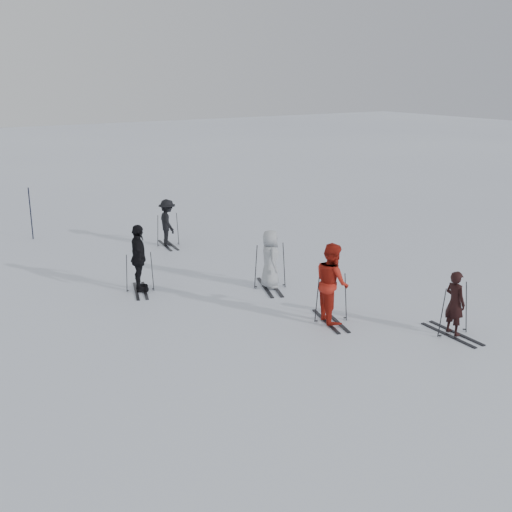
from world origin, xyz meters
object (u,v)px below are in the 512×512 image
(skier_uphill_far, at_px, (168,223))
(piste_marker, at_px, (31,213))
(skier_red, at_px, (332,284))
(skier_near_dark, at_px, (455,304))
(skier_uphill_left, at_px, (139,259))
(skier_grey, at_px, (270,260))

(skier_uphill_far, bearing_deg, piste_marker, 55.73)
(skier_red, height_order, piste_marker, skier_red)
(skier_near_dark, bearing_deg, skier_uphill_left, 39.29)
(skier_near_dark, xyz_separation_m, skier_grey, (-1.73, 5.02, 0.06))
(skier_near_dark, relative_size, skier_uphill_far, 0.94)
(skier_uphill_left, bearing_deg, skier_grey, -99.39)
(skier_red, xyz_separation_m, skier_uphill_far, (-0.38, 8.53, -0.17))
(skier_near_dark, bearing_deg, skier_red, 43.91)
(skier_red, distance_m, skier_grey, 2.89)
(skier_uphill_far, relative_size, piste_marker, 0.85)
(skier_red, height_order, skier_uphill_far, skier_red)
(skier_grey, relative_size, skier_uphill_left, 0.88)
(skier_uphill_left, height_order, piste_marker, piste_marker)
(skier_near_dark, height_order, skier_uphill_far, skier_uphill_far)
(skier_near_dark, distance_m, skier_red, 2.84)
(skier_uphill_far, bearing_deg, skier_uphill_left, 154.51)
(skier_uphill_far, distance_m, piste_marker, 5.10)
(skier_uphill_far, bearing_deg, skier_near_dark, -159.85)
(skier_red, relative_size, piste_marker, 1.03)
(skier_grey, xyz_separation_m, skier_uphill_far, (-0.51, 5.65, -0.02))
(skier_grey, height_order, piste_marker, piste_marker)
(skier_near_dark, relative_size, skier_uphill_left, 0.81)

